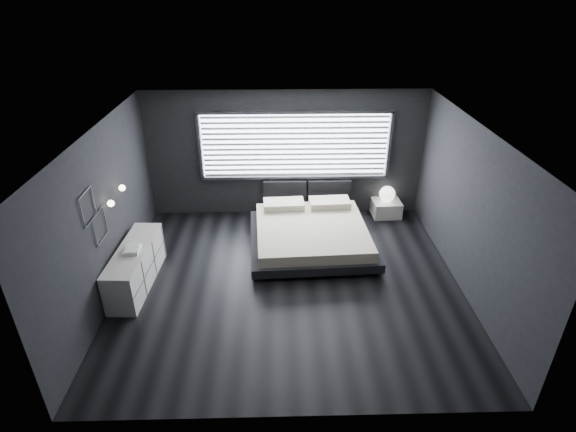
{
  "coord_description": "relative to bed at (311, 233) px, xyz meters",
  "views": [
    {
      "loc": [
        -0.19,
        -6.48,
        4.85
      ],
      "look_at": [
        0.0,
        0.85,
        0.9
      ],
      "focal_mm": 28.0,
      "sensor_mm": 36.0,
      "label": 1
    }
  ],
  "objects": [
    {
      "name": "sconce_near",
      "position": [
        -3.35,
        -1.19,
        1.31
      ],
      "size": [
        0.18,
        0.11,
        0.11
      ],
      "color": "silver",
      "rests_on": "ground"
    },
    {
      "name": "wall_art_lower",
      "position": [
        -3.45,
        -1.54,
        1.09
      ],
      "size": [
        0.01,
        0.48,
        0.48
      ],
      "color": "#47474C",
      "rests_on": "ground"
    },
    {
      "name": "wall_art_upper",
      "position": [
        -3.45,
        -1.79,
        1.56
      ],
      "size": [
        0.01,
        0.48,
        0.48
      ],
      "color": "#47474C",
      "rests_on": "ground"
    },
    {
      "name": "bed",
      "position": [
        0.0,
        0.0,
        0.0
      ],
      "size": [
        2.52,
        2.42,
        0.62
      ],
      "color": "black",
      "rests_on": "ground"
    },
    {
      "name": "orb_lamp",
      "position": [
        1.79,
        1.28,
        0.25
      ],
      "size": [
        0.35,
        0.35,
        0.35
      ],
      "primitive_type": "sphere",
      "color": "white",
      "rests_on": "nightstand"
    },
    {
      "name": "headboard",
      "position": [
        0.0,
        1.4,
        0.28
      ],
      "size": [
        1.96,
        0.16,
        0.52
      ],
      "color": "black",
      "rests_on": "ground"
    },
    {
      "name": "room",
      "position": [
        -0.47,
        -1.24,
        1.11
      ],
      "size": [
        6.04,
        6.0,
        2.8
      ],
      "color": "black",
      "rests_on": "ground"
    },
    {
      "name": "sconce_far",
      "position": [
        -3.35,
        -0.59,
        1.31
      ],
      "size": [
        0.18,
        0.11,
        0.11
      ],
      "color": "silver",
      "rests_on": "ground"
    },
    {
      "name": "nightstand",
      "position": [
        1.8,
        1.26,
        -0.11
      ],
      "size": [
        0.64,
        0.54,
        0.36
      ],
      "primitive_type": "cube",
      "rotation": [
        0.0,
        0.0,
        0.05
      ],
      "color": "silver",
      "rests_on": "ground"
    },
    {
      "name": "window",
      "position": [
        -0.27,
        1.45,
        1.32
      ],
      "size": [
        4.14,
        0.09,
        1.52
      ],
      "color": "white",
      "rests_on": "ground"
    },
    {
      "name": "book_stack",
      "position": [
        -3.14,
        -1.26,
        0.47
      ],
      "size": [
        0.28,
        0.36,
        0.07
      ],
      "color": "white",
      "rests_on": "dresser"
    },
    {
      "name": "dresser",
      "position": [
        -3.15,
        -1.18,
        0.07
      ],
      "size": [
        0.6,
        1.84,
        0.73
      ],
      "color": "silver",
      "rests_on": "ground"
    }
  ]
}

